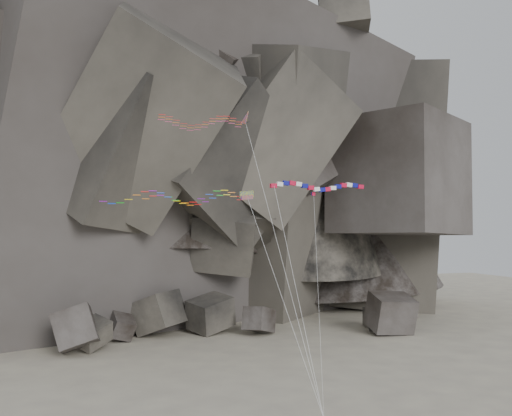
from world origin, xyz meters
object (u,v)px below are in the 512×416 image
object	(u,v)px
parafoil_kite	(171,197)
delta_kite	(199,121)
banner_kite	(318,187)
pennant_kite	(315,238)

from	to	relation	value
parafoil_kite	delta_kite	bearing A→B (deg)	28.96
banner_kite	parafoil_kite	bearing A→B (deg)	-177.06
pennant_kite	parafoil_kite	bearing A→B (deg)	137.24
delta_kite	banner_kite	distance (m)	14.58
delta_kite	pennant_kite	xyz separation A→B (m)	(10.71, -4.96, -11.92)
delta_kite	pennant_kite	world-z (taller)	delta_kite
banner_kite	parafoil_kite	world-z (taller)	banner_kite
parafoil_kite	pennant_kite	xyz separation A→B (m)	(13.83, -3.08, -4.03)
parafoil_kite	pennant_kite	size ratio (longest dim) A/B	1.00
pennant_kite	delta_kite	bearing A→B (deg)	124.94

